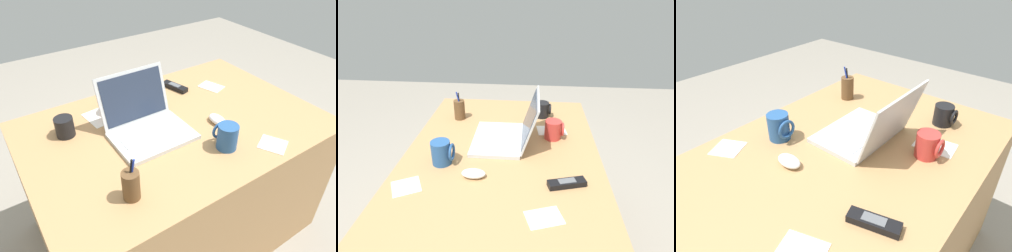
# 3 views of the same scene
# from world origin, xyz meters

# --- Properties ---
(ground_plane) EXTENTS (6.00, 6.00, 0.00)m
(ground_plane) POSITION_xyz_m (0.00, 0.00, 0.00)
(ground_plane) COLOR gray
(desk) EXTENTS (1.35, 0.91, 0.71)m
(desk) POSITION_xyz_m (0.00, 0.00, 0.35)
(desk) COLOR tan
(desk) RESTS_ON ground
(laptop) EXTENTS (0.34, 0.32, 0.24)m
(laptop) POSITION_xyz_m (-0.14, 0.02, 0.75)
(laptop) COLOR silver
(laptop) RESTS_ON desk
(computer_mouse) EXTENTS (0.06, 0.10, 0.03)m
(computer_mouse) POSITION_xyz_m (0.17, -0.10, 0.72)
(computer_mouse) COLOR white
(computer_mouse) RESTS_ON desk
(coffee_mug_white) EXTENTS (0.08, 0.10, 0.10)m
(coffee_mug_white) POSITION_xyz_m (-0.19, 0.25, 0.75)
(coffee_mug_white) COLOR #C63833
(coffee_mug_white) RESTS_ON desk
(coffee_mug_tall) EXTENTS (0.08, 0.10, 0.11)m
(coffee_mug_tall) POSITION_xyz_m (0.08, -0.25, 0.76)
(coffee_mug_tall) COLOR #26518C
(coffee_mug_tall) RESTS_ON desk
(coffee_mug_spare) EXTENTS (0.08, 0.09, 0.09)m
(coffee_mug_spare) POSITION_xyz_m (-0.44, 0.20, 0.75)
(coffee_mug_spare) COLOR black
(coffee_mug_spare) RESTS_ON desk
(cordless_phone) EXTENTS (0.08, 0.16, 0.03)m
(cordless_phone) POSITION_xyz_m (0.19, 0.28, 0.72)
(cordless_phone) COLOR black
(cordless_phone) RESTS_ON desk
(pen_holder) EXTENTS (0.06, 0.06, 0.17)m
(pen_holder) POSITION_xyz_m (-0.37, -0.28, 0.76)
(pen_holder) COLOR brown
(pen_holder) RESTS_ON desk
(paper_note_near_laptop) EXTENTS (0.12, 0.15, 0.00)m
(paper_note_near_laptop) POSITION_xyz_m (0.37, 0.19, 0.71)
(paper_note_near_laptop) COLOR white
(paper_note_near_laptop) RESTS_ON desk
(paper_note_left) EXTENTS (0.12, 0.16, 0.00)m
(paper_note_left) POSITION_xyz_m (-0.27, 0.24, 0.71)
(paper_note_left) COLOR white
(paper_note_left) RESTS_ON desk
(paper_note_right) EXTENTS (0.14, 0.14, 0.00)m
(paper_note_right) POSITION_xyz_m (0.25, -0.35, 0.71)
(paper_note_right) COLOR white
(paper_note_right) RESTS_ON desk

